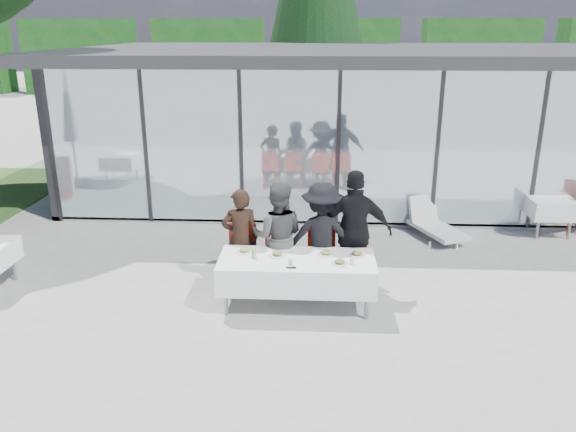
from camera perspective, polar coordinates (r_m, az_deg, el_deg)
The scene contains 22 objects.
ground at distance 8.05m, azimuth -1.78°, elevation -10.54°, with size 90.00×90.00×0.00m, color #A09E98.
pavilion at distance 15.33m, azimuth 8.41°, elevation 11.80°, with size 14.80×8.80×3.44m.
treeline at distance 35.14m, azimuth -1.25°, elevation 15.84°, with size 62.50×2.00×4.40m.
dining_table at distance 8.21m, azimuth 0.90°, elevation -5.71°, with size 2.26×0.96×0.75m.
diner_a at distance 8.76m, azimuth -4.83°, elevation -2.29°, with size 0.59×0.59×1.60m, color black.
diner_chair_a at distance 8.97m, azimuth -4.68°, elevation -3.59°, with size 0.44×0.44×0.97m.
diner_b at distance 8.68m, azimuth -1.04°, elevation -2.06°, with size 0.83×0.83×1.71m, color #4E4E4E.
diner_chair_b at distance 8.91m, azimuth -0.97°, elevation -3.68°, with size 0.44×0.44×0.97m.
diner_c at distance 8.66m, azimuth 3.44°, elevation -2.11°, with size 1.11×1.11×1.72m, color black.
diner_chair_c at distance 8.89m, azimuth 3.40°, elevation -3.76°, with size 0.44×0.44×0.97m.
diner_d at distance 8.65m, azimuth 6.82°, elevation -1.55°, with size 1.12×1.12×1.91m, color black.
diner_chair_d at distance 8.91m, azimuth 6.67°, elevation -3.81°, with size 0.44×0.44×0.97m.
plate_a at distance 8.36m, azimuth -4.45°, elevation -3.53°, with size 0.25×0.25×0.07m.
plate_b at distance 8.20m, azimuth -1.10°, elevation -3.90°, with size 0.25×0.25×0.07m.
plate_c at distance 8.26m, azimuth 3.84°, elevation -3.78°, with size 0.25×0.25×0.07m.
plate_d at distance 8.28m, azimuth 7.07°, elevation -3.82°, with size 0.25×0.25×0.07m.
plate_extra at distance 7.96m, azimuth 5.28°, elevation -4.71°, with size 0.25×0.25×0.07m.
juice_bottle at distance 8.11m, azimuth -3.47°, elevation -3.90°, with size 0.06×0.06×0.14m, color #7AAF49.
drinking_glasses at distance 7.91m, azimuth 3.45°, elevation -4.64°, with size 0.93×0.15×0.10m.
folded_eyeglasses at distance 7.80m, azimuth 0.32°, elevation -5.28°, with size 0.14×0.03×0.01m, color black.
spare_table_right at distance 12.20m, azimuth 25.08°, elevation 0.82°, with size 0.86×0.86×0.74m.
lounger at distance 11.40m, azimuth 14.54°, elevation -0.72°, with size 1.08×1.46×0.72m.
Camera 1 is at (0.62, -7.00, 3.92)m, focal length 35.00 mm.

